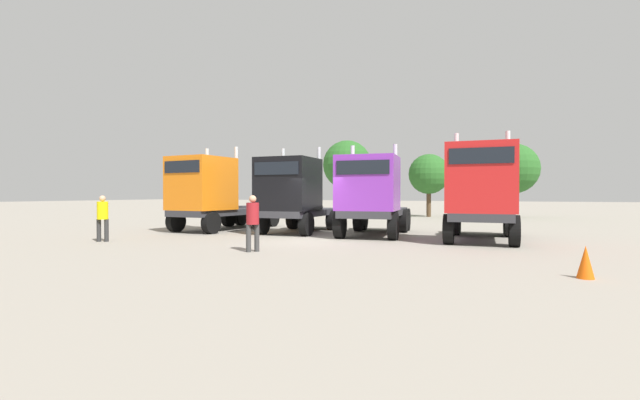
% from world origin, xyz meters
% --- Properties ---
extents(ground, '(200.00, 200.00, 0.00)m').
position_xyz_m(ground, '(0.00, 0.00, 0.00)').
color(ground, gray).
extents(semi_truck_orange, '(2.96, 6.47, 4.21)m').
position_xyz_m(semi_truck_orange, '(-6.32, 2.07, 1.90)').
color(semi_truck_orange, '#333338').
rests_on(semi_truck_orange, ground).
extents(semi_truck_black, '(2.70, 5.73, 4.07)m').
position_xyz_m(semi_truck_black, '(-1.95, 2.57, 1.83)').
color(semi_truck_black, '#333338').
rests_on(semi_truck_black, ground).
extents(semi_truck_purple, '(3.14, 6.22, 4.00)m').
position_xyz_m(semi_truck_purple, '(1.84, 2.47, 1.78)').
color(semi_truck_purple, '#333338').
rests_on(semi_truck_purple, ground).
extents(semi_truck_red, '(2.80, 6.21, 4.27)m').
position_xyz_m(semi_truck_red, '(6.31, 2.01, 1.92)').
color(semi_truck_red, '#333338').
rests_on(semi_truck_red, ground).
extents(visitor_in_hivis, '(0.54, 0.54, 1.78)m').
position_xyz_m(visitor_in_hivis, '(-7.12, -3.53, 1.04)').
color(visitor_in_hivis, '#2D2D2D').
rests_on(visitor_in_hivis, ground).
extents(visitor_with_camera, '(0.56, 0.56, 1.80)m').
position_xyz_m(visitor_with_camera, '(-0.22, -3.78, 1.05)').
color(visitor_with_camera, '#393939').
rests_on(visitor_with_camera, ground).
extents(traffic_cone_near, '(0.36, 0.36, 0.72)m').
position_xyz_m(traffic_cone_near, '(8.79, -4.70, 0.36)').
color(traffic_cone_near, '#F2590C').
rests_on(traffic_cone_near, ground).
extents(oak_far_left, '(4.31, 4.31, 6.59)m').
position_xyz_m(oak_far_left, '(-5.87, 20.95, 4.42)').
color(oak_far_left, '#4C3823').
rests_on(oak_far_left, ground).
extents(oak_far_centre, '(3.20, 3.20, 5.04)m').
position_xyz_m(oak_far_centre, '(1.45, 19.91, 3.41)').
color(oak_far_centre, '#4C3823').
rests_on(oak_far_centre, ground).
extents(oak_far_right, '(3.90, 3.90, 5.77)m').
position_xyz_m(oak_far_right, '(7.67, 21.79, 3.81)').
color(oak_far_right, '#4C3823').
rests_on(oak_far_right, ground).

